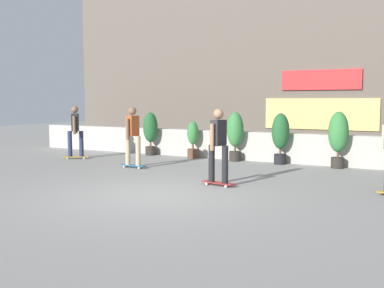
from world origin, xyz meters
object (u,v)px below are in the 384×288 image
object	(u,v)px
potted_plant_3	(280,135)
skater_mid_plaza	(133,134)
potted_plant_0	(150,130)
skater_by_wall_right	(75,130)
potted_plant_4	(338,135)
potted_plant_1	(193,139)
skater_far_left	(218,143)
potted_plant_2	(235,133)

from	to	relation	value
potted_plant_3	skater_mid_plaza	xyz separation A→B (m)	(-3.35, -2.72, 0.06)
potted_plant_0	skater_by_wall_right	world-z (taller)	skater_by_wall_right
potted_plant_4	skater_by_wall_right	xyz separation A→B (m)	(-7.83, -2.00, 0.02)
potted_plant_0	potted_plant_4	world-z (taller)	potted_plant_4
potted_plant_3	skater_by_wall_right	world-z (taller)	skater_by_wall_right
potted_plant_1	potted_plant_4	distance (m)	4.62
skater_far_left	potted_plant_1	bearing A→B (deg)	125.75
potted_plant_2	skater_far_left	distance (m)	4.25
potted_plant_1	skater_by_wall_right	bearing A→B (deg)	-148.16
potted_plant_2	potted_plant_4	distance (m)	3.11
potted_plant_2	potted_plant_3	bearing A→B (deg)	0.00
potted_plant_4	potted_plant_1	bearing A→B (deg)	180.00
potted_plant_2	skater_far_left	bearing A→B (deg)	-70.90
potted_plant_3	potted_plant_1	bearing A→B (deg)	180.00
potted_plant_0	potted_plant_3	world-z (taller)	potted_plant_3
potted_plant_2	potted_plant_0	bearing A→B (deg)	180.00
potted_plant_4	skater_far_left	world-z (taller)	skater_far_left
potted_plant_4	potted_plant_2	bearing A→B (deg)	-180.00
potted_plant_3	potted_plant_0	bearing A→B (deg)	180.00
skater_mid_plaza	skater_by_wall_right	xyz separation A→B (m)	(-2.82, 0.73, 0.00)
skater_mid_plaza	skater_by_wall_right	size ratio (longest dim) A/B	1.00
skater_mid_plaza	skater_by_wall_right	bearing A→B (deg)	165.58
skater_far_left	potted_plant_4	bearing A→B (deg)	66.77
potted_plant_2	skater_mid_plaza	size ratio (longest dim) A/B	0.90
potted_plant_2	potted_plant_3	size ratio (longest dim) A/B	1.01
potted_plant_0	potted_plant_3	xyz separation A→B (m)	(4.62, 0.00, 0.03)
skater_far_left	potted_plant_3	bearing A→B (deg)	89.08
potted_plant_4	skater_far_left	size ratio (longest dim) A/B	0.93
potted_plant_4	skater_mid_plaza	bearing A→B (deg)	-151.48
potted_plant_3	potted_plant_4	distance (m)	1.66
potted_plant_0	potted_plant_4	distance (m)	6.28
potted_plant_2	skater_mid_plaza	world-z (taller)	skater_mid_plaza
potted_plant_0	skater_mid_plaza	xyz separation A→B (m)	(1.27, -2.72, 0.09)
potted_plant_2	skater_far_left	xyz separation A→B (m)	(1.39, -4.01, 0.06)
potted_plant_0	potted_plant_1	xyz separation A→B (m)	(1.67, 0.00, -0.21)
potted_plant_1	potted_plant_4	size ratio (longest dim) A/B	0.77
potted_plant_0	potted_plant_1	distance (m)	1.68
potted_plant_0	potted_plant_4	xyz separation A→B (m)	(6.28, 0.00, 0.07)
potted_plant_4	skater_mid_plaza	distance (m)	5.70
potted_plant_0	potted_plant_2	world-z (taller)	potted_plant_2
potted_plant_0	skater_by_wall_right	size ratio (longest dim) A/B	0.87
potted_plant_0	skater_far_left	world-z (taller)	skater_far_left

